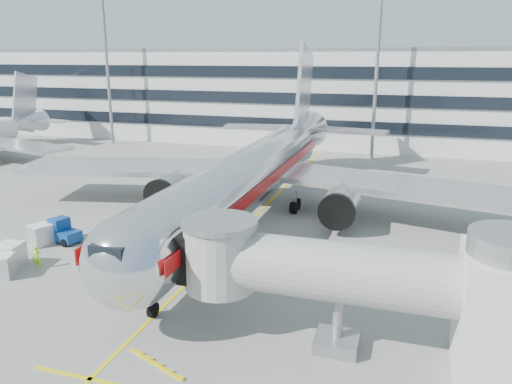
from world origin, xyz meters
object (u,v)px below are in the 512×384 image
(baggage_tug, at_px, (63,232))
(ramp_worker, at_px, (37,258))
(belt_loader, at_px, (136,241))
(cargo_container_front, at_px, (2,266))
(cargo_container_right, at_px, (41,235))
(main_jet, at_px, (256,171))
(cargo_container_left, at_px, (10,256))

(baggage_tug, distance_m, ramp_worker, 5.26)
(belt_loader, relative_size, cargo_container_front, 2.53)
(belt_loader, xyz_separation_m, cargo_container_right, (-7.70, -1.35, 0.19))
(baggage_tug, height_order, cargo_container_front, baggage_tug)
(main_jet, distance_m, cargo_container_right, 18.87)
(main_jet, xyz_separation_m, ramp_worker, (-10.99, -16.16, -3.42))
(belt_loader, xyz_separation_m, baggage_tug, (-6.41, -0.34, 0.21))
(belt_loader, relative_size, ramp_worker, 2.93)
(cargo_container_front, bearing_deg, cargo_container_right, 106.45)
(cargo_container_left, xyz_separation_m, ramp_worker, (1.94, 0.42, -0.08))
(main_jet, bearing_deg, cargo_container_left, -127.95)
(cargo_container_left, bearing_deg, main_jet, 52.05)
(belt_loader, height_order, cargo_container_right, belt_loader)
(belt_loader, bearing_deg, cargo_container_left, -139.22)
(main_jet, distance_m, belt_loader, 13.04)
(cargo_container_right, relative_size, cargo_container_front, 1.07)
(cargo_container_right, height_order, cargo_container_front, cargo_container_right)
(cargo_container_left, distance_m, cargo_container_front, 1.56)
(belt_loader, bearing_deg, cargo_container_right, -170.08)
(baggage_tug, height_order, ramp_worker, baggage_tug)
(main_jet, height_order, cargo_container_front, main_jet)
(cargo_container_left, height_order, cargo_container_right, cargo_container_left)
(cargo_container_right, height_order, ramp_worker, cargo_container_right)
(belt_loader, relative_size, cargo_container_left, 2.49)
(baggage_tug, bearing_deg, ramp_worker, -71.10)
(baggage_tug, height_order, cargo_container_right, baggage_tug)
(cargo_container_right, xyz_separation_m, cargo_container_front, (1.71, -5.80, -0.03))
(cargo_container_left, bearing_deg, belt_loader, 40.78)
(cargo_container_left, xyz_separation_m, cargo_container_front, (0.66, -1.41, -0.10))
(belt_loader, height_order, cargo_container_left, belt_loader)
(cargo_container_right, bearing_deg, main_jet, 41.08)
(belt_loader, xyz_separation_m, cargo_container_front, (-5.99, -7.15, 0.16))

